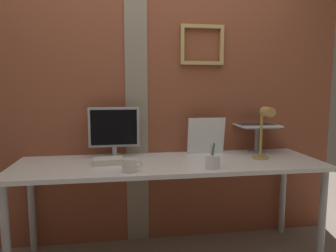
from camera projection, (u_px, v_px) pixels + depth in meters
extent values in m
cube|color=brown|center=(147.00, 87.00, 2.52)|extent=(3.25, 0.12, 2.58)
cube|color=gray|center=(136.00, 87.00, 2.45)|extent=(0.18, 0.01, 2.58)
cube|color=tan|center=(202.00, 26.00, 2.45)|extent=(0.36, 0.03, 0.03)
cube|color=tan|center=(202.00, 63.00, 2.49)|extent=(0.36, 0.03, 0.03)
cube|color=tan|center=(182.00, 44.00, 2.44)|extent=(0.03, 0.03, 0.26)
cube|color=tan|center=(222.00, 45.00, 2.49)|extent=(0.03, 0.03, 0.26)
cube|color=white|center=(170.00, 164.00, 2.23)|extent=(2.22, 0.66, 0.03)
cylinder|color=#B2B2B7|center=(6.00, 241.00, 1.86)|extent=(0.05, 0.05, 0.71)
cylinder|color=#B2B2B7|center=(322.00, 219.00, 2.17)|extent=(0.05, 0.05, 0.71)
cylinder|color=#B2B2B7|center=(32.00, 207.00, 2.38)|extent=(0.05, 0.05, 0.71)
cylinder|color=#B2B2B7|center=(283.00, 193.00, 2.70)|extent=(0.05, 0.05, 0.71)
cylinder|color=#ADB2B7|center=(115.00, 156.00, 2.37)|extent=(0.18, 0.18, 0.01)
cylinder|color=#ADB2B7|center=(115.00, 151.00, 2.37)|extent=(0.04, 0.04, 0.07)
cube|color=#ADB2B7|center=(114.00, 127.00, 2.34)|extent=(0.38, 0.04, 0.30)
cube|color=black|center=(114.00, 127.00, 2.32)|extent=(0.35, 0.00, 0.27)
cylinder|color=gray|center=(256.00, 152.00, 2.55)|extent=(0.14, 0.14, 0.01)
cylinder|color=gray|center=(257.00, 139.00, 2.53)|extent=(0.03, 0.03, 0.20)
cube|color=gray|center=(257.00, 127.00, 2.52)|extent=(0.28, 0.22, 0.01)
cube|color=white|center=(257.00, 125.00, 2.52)|extent=(0.34, 0.25, 0.01)
cube|color=#2D2D30|center=(256.00, 124.00, 2.54)|extent=(0.30, 0.16, 0.00)
cube|color=white|center=(250.00, 110.00, 2.66)|extent=(0.34, 0.08, 0.22)
cube|color=black|center=(250.00, 110.00, 2.66)|extent=(0.31, 0.07, 0.19)
cube|color=white|center=(206.00, 136.00, 2.49)|extent=(0.30, 0.06, 0.30)
cylinder|color=tan|center=(260.00, 157.00, 2.33)|extent=(0.12, 0.12, 0.02)
cylinder|color=tan|center=(261.00, 132.00, 2.31)|extent=(0.02, 0.02, 0.37)
cylinder|color=tan|center=(268.00, 112.00, 2.20)|extent=(0.07, 0.11, 0.07)
cylinder|color=white|center=(213.00, 162.00, 2.04)|extent=(0.10, 0.10, 0.09)
cylinder|color=yellow|center=(211.00, 155.00, 2.05)|extent=(0.02, 0.01, 0.15)
cylinder|color=blue|center=(212.00, 155.00, 2.02)|extent=(0.03, 0.03, 0.17)
cylinder|color=yellow|center=(212.00, 156.00, 2.02)|extent=(0.02, 0.02, 0.15)
cylinder|color=green|center=(213.00, 155.00, 2.03)|extent=(0.02, 0.03, 0.16)
cylinder|color=silver|center=(129.00, 165.00, 1.95)|extent=(0.09, 0.09, 0.09)
torus|color=silver|center=(138.00, 164.00, 1.96)|extent=(0.05, 0.01, 0.05)
cube|color=silver|center=(108.00, 161.00, 2.16)|extent=(0.21, 0.15, 0.04)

